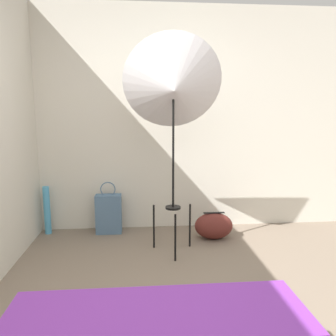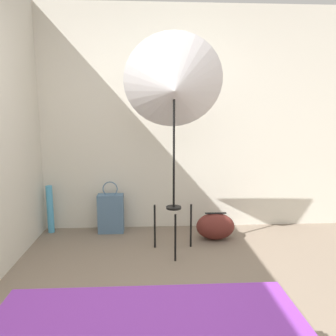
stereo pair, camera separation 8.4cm
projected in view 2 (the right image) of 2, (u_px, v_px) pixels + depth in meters
The scene contains 5 objects.
wall_back at pixel (151, 120), 3.85m from camera, with size 8.00×0.05×2.60m.
photo_umbrella at pixel (174, 87), 3.05m from camera, with size 0.96×0.61×2.11m.
tote_bag at pixel (111, 213), 3.82m from camera, with size 0.30×0.15×0.61m.
duffel_bag at pixel (215, 226), 3.63m from camera, with size 0.42×0.29×0.30m.
paper_roll at pixel (50, 209), 3.81m from camera, with size 0.07×0.07×0.56m.
Camera 2 is at (-0.01, -1.51, 1.39)m, focal length 35.00 mm.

